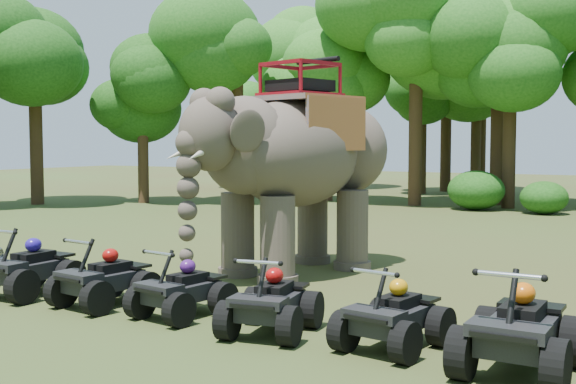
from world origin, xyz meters
name	(u,v)px	position (x,y,z in m)	size (l,w,h in m)	color
ground	(256,300)	(0.00, 0.00, 0.00)	(110.00, 110.00, 0.00)	#47381E
elephant	(297,166)	(-0.70, 2.84, 2.35)	(2.47, 5.60, 4.71)	#51423B
atv_0	(27,261)	(-3.97, -1.72, 0.66)	(1.29, 1.77, 1.31)	black
atv_1	(104,271)	(-2.09, -1.68, 0.62)	(1.21, 1.66, 1.23)	black
atv_2	(182,282)	(-0.40, -1.66, 0.58)	(1.14, 1.56, 1.15)	black
atv_3	(271,294)	(1.41, -1.84, 0.60)	(1.19, 1.63, 1.21)	black
atv_4	(393,307)	(3.29, -1.70, 0.59)	(1.17, 1.60, 1.19)	black
atv_5	(520,319)	(5.04, -1.93, 0.69)	(1.35, 1.85, 1.37)	black
tree_0	(510,107)	(0.00, 20.82, 4.35)	(6.08, 6.08, 8.69)	#195114
tree_24	(35,100)	(-19.39, 12.28, 4.79)	(6.70, 6.70, 9.58)	#195114
tree_25	(143,131)	(-15.65, 15.30, 3.37)	(4.72, 4.72, 6.74)	#195114
tree_26	(237,111)	(-11.83, 17.57, 4.32)	(6.05, 6.05, 8.65)	#195114
tree_27	(328,121)	(-8.59, 20.56, 3.87)	(5.41, 5.41, 7.73)	#195114
tree_28	(416,95)	(-4.00, 20.16, 4.98)	(6.97, 6.97, 9.95)	#195114
tree_31	(422,126)	(-6.16, 27.47, 3.76)	(5.26, 5.26, 7.52)	#195114
tree_32	(446,102)	(-5.54, 29.92, 5.18)	(7.26, 7.26, 10.36)	#195114
tree_34	(241,130)	(-17.30, 26.28, 3.58)	(5.01, 5.01, 7.16)	#195114
tree_39	(498,91)	(-0.85, 22.29, 5.16)	(7.23, 7.23, 10.33)	#195114
tree_40	(481,109)	(-3.53, 29.91, 4.70)	(6.58, 6.58, 9.40)	#195114
tree_41	(310,102)	(-13.64, 28.44, 5.29)	(7.40, 7.40, 10.57)	#195114
tree_43	(476,116)	(-3.47, 28.64, 4.26)	(5.97, 5.97, 8.53)	#195114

